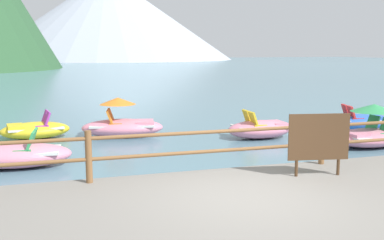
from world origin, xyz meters
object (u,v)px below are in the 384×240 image
Objects in this scene: pedal_boat_2 at (358,122)px; pedal_boat_5 at (260,129)px; pedal_boat_0 at (35,130)px; pedal_boat_6 at (370,132)px; pedal_boat_1 at (122,124)px; sign_board at (319,138)px; pedal_boat_4 at (16,155)px.

pedal_boat_5 reaches higher than pedal_boat_2.
pedal_boat_0 is 10.13m from pedal_boat_6.
pedal_boat_2 is at bearing -9.04° from pedal_boat_0.
pedal_boat_0 is 2.72m from pedal_boat_1.
pedal_boat_6 is (-1.35, -2.36, 0.12)m from pedal_boat_2.
sign_board is at bearing -69.59° from pedal_boat_1.
sign_board reaches higher than pedal_boat_2.
pedal_boat_1 is (-2.66, 7.16, -0.72)m from sign_board.
pedal_boat_0 is at bearing 170.96° from pedal_boat_2.
pedal_boat_2 is (7.96, -1.23, -0.11)m from pedal_boat_1.
pedal_boat_0 is 0.91× the size of pedal_boat_2.
pedal_boat_0 is at bearing 170.33° from pedal_boat_1.
pedal_boat_4 is 1.12× the size of pedal_boat_6.
pedal_boat_4 is (-2.99, -3.19, -0.11)m from pedal_boat_1.
pedal_boat_0 is 0.86× the size of pedal_boat_4.
pedal_boat_2 is 1.06× the size of pedal_boat_6.
sign_board is 0.56× the size of pedal_boat_5.
pedal_boat_4 is at bearing -169.89° from pedal_boat_2.
pedal_boat_6 is (9.29, -4.05, 0.14)m from pedal_boat_0.
pedal_boat_1 is at bearing 171.18° from pedal_boat_2.
pedal_boat_1 reaches higher than pedal_boat_5.
pedal_boat_0 is 3.66m from pedal_boat_4.
sign_board is at bearing -54.95° from pedal_boat_0.
sign_board is 7.99m from pedal_boat_2.
pedal_boat_2 is at bearing 60.21° from pedal_boat_6.
pedal_boat_1 is 8.05m from pedal_boat_2.
sign_board is at bearing -35.08° from pedal_boat_4.
pedal_boat_5 is (4.11, -1.54, -0.11)m from pedal_boat_1.
sign_board is 0.45× the size of pedal_boat_4.
pedal_boat_1 is at bearing 159.53° from pedal_boat_5.
pedal_boat_1 reaches higher than pedal_boat_6.
sign_board is 0.50× the size of pedal_boat_6.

